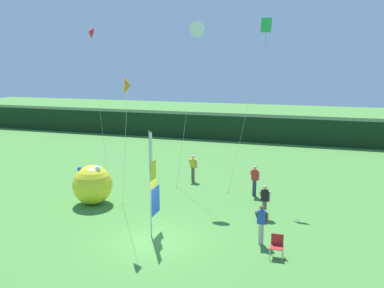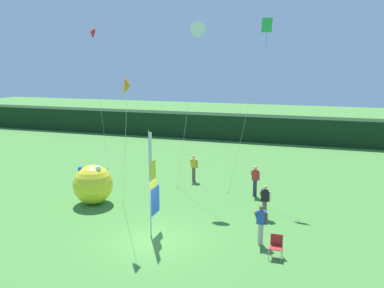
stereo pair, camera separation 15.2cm
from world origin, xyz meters
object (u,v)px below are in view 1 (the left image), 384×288
kite_white_delta_1 (197,30)px  banner_flag (153,185)px  person_mid_field (255,180)px  person_far_right (193,168)px  person_far_left (265,200)px  person_near_banner (261,224)px  inflatable_balloon (92,185)px  kite_red_delta_0 (90,33)px  kite_green_diamond_3 (263,38)px  kite_orange_delta_2 (128,86)px  folding_chair (277,244)px

kite_white_delta_1 → banner_flag: bearing=-90.2°
person_mid_field → person_far_right: size_ratio=1.05×
person_far_left → person_near_banner: bearing=-85.1°
inflatable_balloon → kite_white_delta_1: (4.69, 3.97, 8.24)m
person_far_left → kite_red_delta_0: kite_red_delta_0 is taller
person_far_left → kite_green_diamond_3: bearing=101.9°
kite_white_delta_1 → kite_orange_delta_2: (-1.17, -6.50, -2.79)m
person_far_right → kite_red_delta_0: (-9.12, 3.49, 8.80)m
banner_flag → kite_white_delta_1: bearing=89.8°
banner_flag → inflatable_balloon: bearing=150.4°
person_far_left → folding_chair: size_ratio=1.84×
person_mid_field → kite_white_delta_1: (-3.44, 0.05, 8.37)m
person_far_left → kite_green_diamond_3: 9.13m
person_mid_field → person_far_left: person_mid_field is taller
kite_red_delta_0 → kite_white_delta_1: size_ratio=1.04×
kite_red_delta_0 → kite_orange_delta_2: kite_red_delta_0 is taller
kite_orange_delta_2 → kite_red_delta_0: bearing=126.8°
kite_white_delta_1 → person_far_right: bearing=114.8°
inflatable_balloon → kite_green_diamond_3: (8.21, 5.06, 7.81)m
person_near_banner → kite_green_diamond_3: size_ratio=0.17×
person_far_right → kite_white_delta_1: (0.79, -1.71, 8.41)m
banner_flag → person_near_banner: banner_flag is taller
person_far_right → kite_white_delta_1: size_ratio=0.17×
banner_flag → inflatable_balloon: 5.49m
banner_flag → person_far_left: banner_flag is taller
person_near_banner → folding_chair: (0.75, -0.94, -0.40)m
person_near_banner → person_mid_field: person_mid_field is taller
person_near_banner → kite_green_diamond_3: (-1.17, 7.36, 7.97)m
person_far_right → folding_chair: person_far_right is taller
person_near_banner → kite_orange_delta_2: (-5.86, -0.23, 5.60)m
kite_white_delta_1 → kite_green_diamond_3: bearing=17.3°
folding_chair → kite_red_delta_0: (-15.34, 12.40, 9.19)m
person_mid_field → person_far_left: 3.29m
inflatable_balloon → kite_white_delta_1: size_ratio=0.22×
person_far_left → kite_orange_delta_2: 8.61m
person_far_right → inflatable_balloon: inflatable_balloon is taller
person_near_banner → inflatable_balloon: 9.66m
inflatable_balloon → folding_chair: inflatable_balloon is taller
person_far_right → kite_green_diamond_3: kite_green_diamond_3 is taller
person_far_left → banner_flag: bearing=-142.4°
person_near_banner → inflatable_balloon: inflatable_balloon is taller
person_far_right → kite_red_delta_0: size_ratio=0.17×
person_near_banner → inflatable_balloon: size_ratio=0.78×
folding_chair → kite_green_diamond_3: kite_green_diamond_3 is taller
kite_white_delta_1 → kite_green_diamond_3: 3.71m
person_far_left → kite_white_delta_1: size_ratio=0.17×
kite_green_diamond_3 → banner_flag: bearing=-114.7°
banner_flag → kite_orange_delta_2: 4.42m
banner_flag → kite_orange_delta_2: bearing=173.8°
person_far_left → inflatable_balloon: 9.15m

